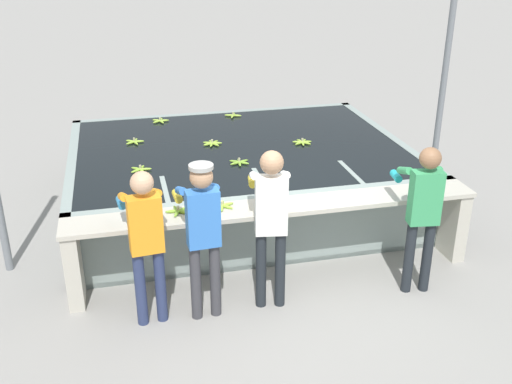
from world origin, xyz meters
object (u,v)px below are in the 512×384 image
Objects in this scene: worker_1 at (203,226)px; knife_0 at (423,190)px; worker_3 at (423,207)px; banana_bunch_ledge_1 at (222,206)px; banana_bunch_floating_0 at (302,142)px; banana_bunch_floating_1 at (233,115)px; banana_bunch_floating_2 at (160,121)px; banana_bunch_ledge_0 at (178,211)px; support_post_right at (443,88)px; worker_0 at (146,234)px; worker_2 at (271,214)px; banana_bunch_floating_3 at (212,143)px; banana_bunch_floating_6 at (134,142)px; banana_bunch_floating_4 at (140,169)px; banana_bunch_floating_5 at (239,162)px.

knife_0 is at bearing 10.90° from worker_1.
banana_bunch_ledge_1 is (-2.02, 0.68, -0.08)m from worker_3.
banana_bunch_floating_0 is at bearing 113.46° from knife_0.
banana_bunch_floating_1 is at bearing 76.61° from banana_bunch_ledge_1.
banana_bunch_floating_2 is 1.00× the size of banana_bunch_ledge_0.
support_post_right is (1.54, 2.45, 0.59)m from worker_3.
worker_1 is 3.96m from banana_bunch_floating_2.
worker_2 is at bearing 0.19° from worker_0.
banana_bunch_floating_3 is at bearing -113.47° from banana_bunch_floating_1.
banana_bunch_ledge_1 is (0.82, -2.41, 0.00)m from banana_bunch_floating_6.
worker_2 is 6.27× the size of banana_bunch_floating_2.
banana_bunch_ledge_1 is (-0.24, -2.08, 0.00)m from banana_bunch_floating_3.
banana_bunch_ledge_1 is 4.03m from support_post_right.
worker_1 is at bearing -2.98° from worker_0.
banana_bunch_floating_6 is at bearing 171.77° from support_post_right.
banana_bunch_floating_4 is (-0.49, 1.92, -0.10)m from worker_1.
banana_bunch_floating_3 is at bearing -17.17° from banana_bunch_floating_6.
banana_bunch_floating_4 is 0.98× the size of banana_bunch_floating_5.
support_post_right is (2.76, -1.59, 0.68)m from banana_bunch_floating_1.
worker_3 is 3.45m from banana_bunch_floating_4.
banana_bunch_ledge_0 is (-2.50, 0.66, -0.08)m from worker_3.
banana_bunch_ledge_1 is (-0.39, 0.59, -0.12)m from worker_2.
banana_bunch_ledge_1 reaches higher than banana_bunch_floating_4.
banana_bunch_floating_4 is (-1.04, -0.78, 0.00)m from banana_bunch_floating_3.
banana_bunch_floating_6 is 0.09× the size of support_post_right.
banana_bunch_floating_4 is (-0.43, -2.04, 0.00)m from banana_bunch_floating_2.
worker_0 is 5.93× the size of banana_bunch_floating_2.
banana_bunch_floating_4 is (-2.82, 1.98, -0.08)m from worker_3.
worker_1 reaches higher than banana_bunch_ledge_0.
worker_2 is (1.25, 0.00, 0.07)m from worker_0.
support_post_right is (4.41, 2.36, 0.61)m from worker_0.
worker_2 is 6.28× the size of banana_bunch_floating_4.
banana_bunch_floating_4 is (-2.29, -0.53, 0.00)m from banana_bunch_floating_0.
worker_2 is 6.20× the size of banana_bunch_floating_0.
support_post_right reaches higher than banana_bunch_floating_5.
banana_bunch_ledge_1 is (-0.80, -3.36, 0.00)m from banana_bunch_floating_1.
worker_0 reaches higher than banana_bunch_ledge_1.
banana_bunch_ledge_1 is at bearing -58.44° from banana_bunch_floating_4.
worker_1 is 6.04× the size of banana_bunch_floating_2.
worker_0 reaches higher than banana_bunch_ledge_0.
banana_bunch_floating_3 and banana_bunch_floating_4 have the same top height.
worker_3 reaches higher than banana_bunch_ledge_1.
worker_3 reaches higher than banana_bunch_floating_3.
worker_2 reaches higher than banana_bunch_floating_5.
banana_bunch_floating_5 is (1.31, 1.85, -0.06)m from worker_0.
banana_bunch_ledge_1 is at bearing -109.95° from banana_bunch_floating_5.
banana_bunch_ledge_0 is (-0.87, 0.56, -0.12)m from worker_2.
banana_bunch_floating_3 is 3.40m from support_post_right.
worker_2 is 0.72m from banana_bunch_ledge_1.
banana_bunch_floating_3 is at bearing 122.84° from worker_3.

